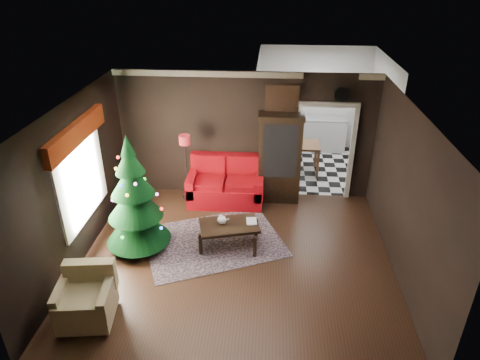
# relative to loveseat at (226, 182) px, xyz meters

# --- Properties ---
(floor) EXTENTS (5.50, 5.50, 0.00)m
(floor) POSITION_rel_loveseat_xyz_m (0.40, -2.05, -0.50)
(floor) COLOR black
(floor) RESTS_ON ground
(ceiling) EXTENTS (5.50, 5.50, 0.00)m
(ceiling) POSITION_rel_loveseat_xyz_m (0.40, -2.05, 2.30)
(ceiling) COLOR white
(ceiling) RESTS_ON ground
(wall_back) EXTENTS (5.50, 0.00, 5.50)m
(wall_back) POSITION_rel_loveseat_xyz_m (0.40, 0.45, 0.90)
(wall_back) COLOR black
(wall_back) RESTS_ON ground
(wall_front) EXTENTS (5.50, 0.00, 5.50)m
(wall_front) POSITION_rel_loveseat_xyz_m (0.40, -4.55, 0.90)
(wall_front) COLOR black
(wall_front) RESTS_ON ground
(wall_left) EXTENTS (0.00, 5.50, 5.50)m
(wall_left) POSITION_rel_loveseat_xyz_m (-2.35, -2.05, 0.90)
(wall_left) COLOR black
(wall_left) RESTS_ON ground
(wall_right) EXTENTS (0.00, 5.50, 5.50)m
(wall_right) POSITION_rel_loveseat_xyz_m (3.15, -2.05, 0.90)
(wall_right) COLOR black
(wall_right) RESTS_ON ground
(doorway) EXTENTS (1.10, 0.10, 2.10)m
(doorway) POSITION_rel_loveseat_xyz_m (2.10, 0.45, 0.55)
(doorway) COLOR silver
(doorway) RESTS_ON ground
(left_window) EXTENTS (0.05, 1.60, 1.40)m
(left_window) POSITION_rel_loveseat_xyz_m (-2.31, -1.85, 0.95)
(left_window) COLOR white
(left_window) RESTS_ON wall_left
(valance) EXTENTS (0.12, 2.10, 0.35)m
(valance) POSITION_rel_loveseat_xyz_m (-2.23, -1.85, 1.77)
(valance) COLOR maroon
(valance) RESTS_ON wall_left
(kitchen_floor) EXTENTS (3.00, 3.00, 0.00)m
(kitchen_floor) POSITION_rel_loveseat_xyz_m (2.10, 1.95, -0.50)
(kitchen_floor) COLOR silver
(kitchen_floor) RESTS_ON ground
(kitchen_window) EXTENTS (0.70, 0.06, 0.70)m
(kitchen_window) POSITION_rel_loveseat_xyz_m (2.10, 3.40, 1.20)
(kitchen_window) COLOR white
(kitchen_window) RESTS_ON ground
(rug) EXTENTS (3.01, 2.65, 0.01)m
(rug) POSITION_rel_loveseat_xyz_m (-0.08, -1.53, -0.49)
(rug) COLOR #543443
(rug) RESTS_ON ground
(loveseat) EXTENTS (1.70, 0.90, 1.00)m
(loveseat) POSITION_rel_loveseat_xyz_m (0.00, 0.00, 0.00)
(loveseat) COLOR maroon
(loveseat) RESTS_ON ground
(curio_cabinet) EXTENTS (0.90, 0.45, 1.90)m
(curio_cabinet) POSITION_rel_loveseat_xyz_m (1.15, 0.22, 0.45)
(curio_cabinet) COLOR black
(curio_cabinet) RESTS_ON ground
(floor_lamp) EXTENTS (0.28, 0.28, 1.49)m
(floor_lamp) POSITION_rel_loveseat_xyz_m (-0.84, -0.06, 0.33)
(floor_lamp) COLOR black
(floor_lamp) RESTS_ON ground
(christmas_tree) EXTENTS (1.44, 1.44, 2.23)m
(christmas_tree) POSITION_rel_loveseat_xyz_m (-1.43, -1.80, 0.55)
(christmas_tree) COLOR black
(christmas_tree) RESTS_ON ground
(armchair) EXTENTS (0.89, 0.89, 0.81)m
(armchair) POSITION_rel_loveseat_xyz_m (-1.67, -3.64, -0.04)
(armchair) COLOR tan
(armchair) RESTS_ON ground
(coffee_table) EXTENTS (1.19, 0.88, 0.48)m
(coffee_table) POSITION_rel_loveseat_xyz_m (0.24, -1.66, -0.25)
(coffee_table) COLOR #321B0D
(coffee_table) RESTS_ON rug
(teapot) EXTENTS (0.22, 0.22, 0.17)m
(teapot) POSITION_rel_loveseat_xyz_m (0.10, -1.64, 0.08)
(teapot) COLOR white
(teapot) RESTS_ON coffee_table
(cup_a) EXTENTS (0.09, 0.09, 0.07)m
(cup_a) POSITION_rel_loveseat_xyz_m (0.13, -1.61, 0.02)
(cup_a) COLOR white
(cup_a) RESTS_ON coffee_table
(cup_b) EXTENTS (0.09, 0.09, 0.06)m
(cup_b) POSITION_rel_loveseat_xyz_m (0.06, -1.46, 0.02)
(cup_b) COLOR silver
(cup_b) RESTS_ON coffee_table
(book) EXTENTS (0.19, 0.04, 0.25)m
(book) POSITION_rel_loveseat_xyz_m (0.55, -1.55, 0.12)
(book) COLOR gray
(book) RESTS_ON coffee_table
(wall_clock) EXTENTS (0.32, 0.32, 0.06)m
(wall_clock) POSITION_rel_loveseat_xyz_m (2.35, 0.40, 1.88)
(wall_clock) COLOR white
(wall_clock) RESTS_ON wall_back
(painting) EXTENTS (0.62, 0.05, 0.52)m
(painting) POSITION_rel_loveseat_xyz_m (1.15, 0.41, 1.75)
(painting) COLOR #A57B4E
(painting) RESTS_ON wall_back
(kitchen_counter) EXTENTS (1.80, 0.60, 0.90)m
(kitchen_counter) POSITION_rel_loveseat_xyz_m (2.10, 3.15, -0.05)
(kitchen_counter) COLOR silver
(kitchen_counter) RESTS_ON ground
(kitchen_table) EXTENTS (0.70, 0.70, 0.75)m
(kitchen_table) POSITION_rel_loveseat_xyz_m (1.80, 1.65, -0.12)
(kitchen_table) COLOR brown
(kitchen_table) RESTS_ON ground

